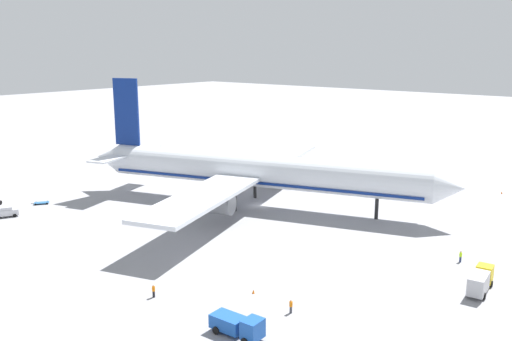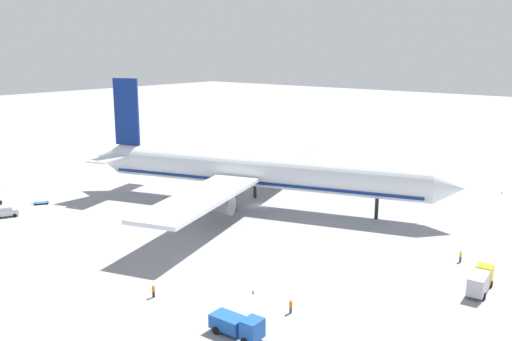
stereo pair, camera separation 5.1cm
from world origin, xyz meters
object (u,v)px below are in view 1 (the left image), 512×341
(airliner, at_px, (254,171))
(traffic_cone_0, at_px, (253,291))
(ground_worker_3, at_px, (461,257))
(traffic_cone_2, at_px, (257,154))
(service_van, at_px, (6,212))
(ground_worker_0, at_px, (291,306))
(baggage_cart_0, at_px, (41,203))
(ground_worker_4, at_px, (154,291))
(service_truck_2, at_px, (480,280))
(traffic_cone_1, at_px, (502,193))
(service_truck_1, at_px, (238,325))

(airliner, bearing_deg, traffic_cone_0, -50.80)
(ground_worker_3, relative_size, traffic_cone_2, 3.11)
(airliner, xyz_separation_m, service_van, (-31.37, -35.91, -6.01))
(ground_worker_0, bearing_deg, baggage_cart_0, 174.75)
(ground_worker_0, distance_m, traffic_cone_0, 7.08)
(baggage_cart_0, bearing_deg, ground_worker_4, -15.12)
(baggage_cart_0, distance_m, traffic_cone_2, 68.33)
(traffic_cone_0, distance_m, traffic_cone_2, 93.89)
(service_truck_2, distance_m, ground_worker_0, 25.82)
(airliner, xyz_separation_m, traffic_cone_1, (36.48, 40.97, -6.77))
(service_van, height_order, traffic_cone_2, service_van)
(ground_worker_4, distance_m, traffic_cone_0, 12.83)
(ground_worker_4, xyz_separation_m, traffic_cone_2, (-49.63, 82.11, -0.60))
(ground_worker_0, relative_size, traffic_cone_1, 3.15)
(service_van, height_order, traffic_cone_0, service_van)
(service_truck_2, relative_size, service_van, 1.49)
(service_truck_2, height_order, ground_worker_3, service_truck_2)
(traffic_cone_0, bearing_deg, service_truck_1, -59.51)
(service_truck_2, xyz_separation_m, ground_worker_3, (-5.53, 8.64, -0.72))
(ground_worker_0, distance_m, ground_worker_4, 17.84)
(airliner, xyz_separation_m, service_truck_1, (31.57, -41.32, -5.72))
(service_truck_1, bearing_deg, ground_worker_3, 72.73)
(ground_worker_0, distance_m, traffic_cone_1, 74.27)
(traffic_cone_1, bearing_deg, baggage_cart_0, -136.11)
(airliner, xyz_separation_m, traffic_cone_0, (26.02, -31.90, -6.77))
(baggage_cart_0, bearing_deg, service_van, -72.24)
(service_van, xyz_separation_m, ground_worker_0, (64.32, 2.70, -0.15))
(service_truck_2, height_order, baggage_cart_0, service_truck_2)
(baggage_cart_0, bearing_deg, traffic_cone_1, 43.89)
(traffic_cone_1, bearing_deg, service_truck_1, -93.41)
(airliner, xyz_separation_m, ground_worker_4, (16.82, -40.83, -6.17))
(ground_worker_0, bearing_deg, service_truck_1, -99.70)
(traffic_cone_2, bearing_deg, traffic_cone_1, -0.25)
(airliner, bearing_deg, traffic_cone_1, 48.32)
(service_van, bearing_deg, baggage_cart_0, 107.76)
(service_truck_2, xyz_separation_m, service_van, (-80.04, -23.17, -0.56))
(ground_worker_3, bearing_deg, ground_worker_0, -109.29)
(airliner, height_order, traffic_cone_0, airliner)
(baggage_cart_0, bearing_deg, service_truck_2, 9.79)
(ground_worker_3, bearing_deg, service_truck_2, -57.37)
(airliner, bearing_deg, service_truck_1, -52.62)
(service_truck_1, xyz_separation_m, traffic_cone_0, (-5.55, 9.42, -1.05))
(traffic_cone_0, bearing_deg, baggage_cart_0, 175.38)
(service_van, height_order, ground_worker_4, service_van)
(airliner, relative_size, traffic_cone_2, 138.97)
(ground_worker_3, xyz_separation_m, traffic_cone_0, (-17.12, -27.80, -0.59))
(service_van, distance_m, baggage_cart_0, 9.35)
(airliner, distance_m, ground_worker_3, 43.77)
(service_truck_1, distance_m, traffic_cone_0, 10.98)
(service_truck_1, relative_size, traffic_cone_2, 11.64)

